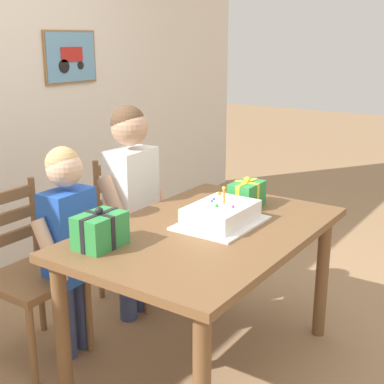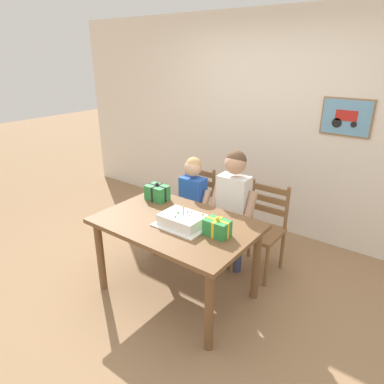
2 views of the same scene
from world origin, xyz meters
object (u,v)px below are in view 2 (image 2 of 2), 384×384
Objects in this scene: gift_box_red_large at (157,193)px; child_older at (234,201)px; gift_box_beside_cake at (217,228)px; chair_right at (261,229)px; child_younger at (193,198)px; chair_left at (192,207)px; birthday_cake at (182,220)px; dining_table at (176,232)px.

child_older is at bearing 29.97° from gift_box_red_large.
chair_right is (0.02, 0.81, -0.35)m from gift_box_beside_cake.
child_younger is at bearing -166.38° from chair_right.
chair_left is 0.87m from chair_right.
gift_box_red_large is at bearing 152.12° from birthday_cake.
gift_box_beside_cake reaches higher than dining_table.
child_younger reaches higher than chair_left.
gift_box_red_large reaches higher than chair_left.
gift_box_beside_cake is 0.96m from child_younger.
birthday_cake is 0.48× the size of chair_right.
child_younger is at bearing 66.90° from gift_box_red_large.
chair_right is at bearing 0.00° from chair_left.
chair_left is at bearing 121.91° from birthday_cake.
birthday_cake is 0.68m from child_older.
gift_box_beside_cake is at bearing -43.48° from chair_left.
chair_left is (-0.43, 0.82, -0.18)m from dining_table.
child_younger reaches higher than gift_box_red_large.
dining_table is 0.95m from chair_right.
birthday_cake is at bearing -27.88° from gift_box_red_large.
child_younger reaches higher than gift_box_beside_cake.
chair_right is 0.43m from child_older.
birthday_cake is (0.09, -0.03, 0.15)m from dining_table.
gift_box_red_large is at bearing 163.82° from gift_box_beside_cake.
gift_box_red_large is at bearing -148.02° from chair_right.
dining_table is at bearing -65.42° from child_younger.
birthday_cake is 0.34× the size of child_older.
child_older is at bearing 80.69° from birthday_cake.
gift_box_red_large reaches higher than gift_box_beside_cake.
gift_box_red_large reaches higher than chair_right.
birthday_cake is 0.78m from child_younger.
birthday_cake is 0.62m from gift_box_red_large.
child_older is at bearing -0.04° from child_younger.
gift_box_beside_cake is 1.23m from chair_left.
dining_table is at bearing -107.38° from child_older.
child_younger is at bearing -51.45° from chair_left.
gift_box_beside_cake reaches higher than chair_left.
chair_right is 0.81× the size of child_younger.
gift_box_beside_cake is (0.87, -0.25, -0.01)m from gift_box_red_large.
gift_box_beside_cake is at bearing -70.99° from child_older.
dining_table is 1.23× the size of child_younger.
child_older is at bearing -15.55° from chair_left.
dining_table is 0.18m from birthday_cake.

